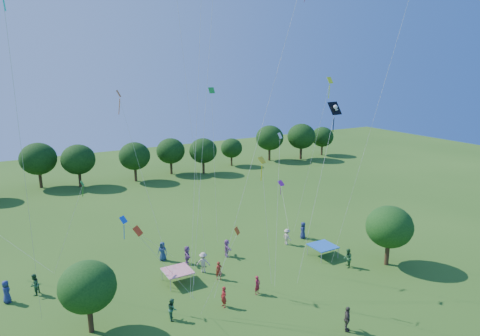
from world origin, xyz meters
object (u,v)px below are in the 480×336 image
(near_tree_north, at_px, (88,287))
(pirate_kite, at_px, (334,112))
(tent_red_stripe, at_px, (178,271))
(tent_blue, at_px, (323,246))
(near_tree_east, at_px, (389,227))
(red_high_kite, at_px, (292,18))

(near_tree_north, height_order, pirate_kite, pirate_kite)
(tent_red_stripe, bearing_deg, tent_blue, -8.59)
(near_tree_east, height_order, red_high_kite, red_high_kite)
(tent_red_stripe, distance_m, tent_blue, 13.78)
(tent_red_stripe, relative_size, pirate_kite, 0.17)
(tent_red_stripe, bearing_deg, red_high_kite, -51.10)
(tent_blue, xyz_separation_m, pirate_kite, (-1.89, -2.69, 12.82))
(tent_red_stripe, bearing_deg, near_tree_east, -19.47)
(tent_blue, bearing_deg, near_tree_east, -46.72)
(near_tree_north, relative_size, near_tree_east, 0.92)
(near_tree_north, distance_m, near_tree_east, 25.21)
(near_tree_east, bearing_deg, pirate_kite, 166.01)
(near_tree_east, relative_size, red_high_kite, 0.23)
(near_tree_north, bearing_deg, tent_red_stripe, 24.31)
(near_tree_north, bearing_deg, tent_blue, 3.64)
(red_high_kite, bearing_deg, pirate_kite, 21.17)
(near_tree_east, height_order, tent_blue, near_tree_east)
(pirate_kite, distance_m, red_high_kite, 9.18)
(near_tree_north, xyz_separation_m, tent_blue, (21.16, 1.35, -2.29))
(near_tree_north, xyz_separation_m, near_tree_east, (25.06, -2.79, 0.27))
(tent_blue, bearing_deg, tent_red_stripe, 171.41)
(pirate_kite, xyz_separation_m, red_high_kite, (-6.02, -2.33, 6.52))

